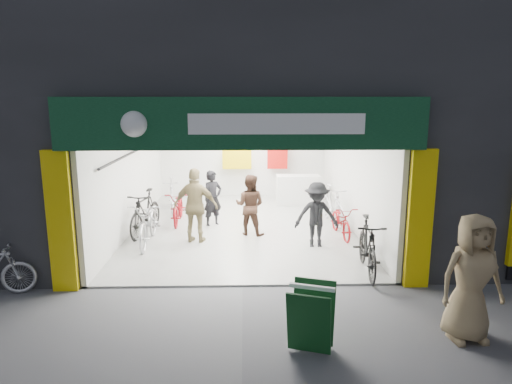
{
  "coord_description": "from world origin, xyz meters",
  "views": [
    {
      "loc": [
        0.04,
        -8.02,
        3.5
      ],
      "look_at": [
        0.29,
        1.5,
        1.51
      ],
      "focal_mm": 32.0,
      "sensor_mm": 36.0,
      "label": 1
    }
  ],
  "objects_px": {
    "bike_left_front": "(148,223)",
    "pedestrian_near": "(472,278)",
    "bike_right_front": "(368,246)",
    "sandwich_board": "(311,316)"
  },
  "relations": [
    {
      "from": "bike_left_front",
      "to": "pedestrian_near",
      "type": "height_order",
      "value": "pedestrian_near"
    },
    {
      "from": "bike_left_front",
      "to": "pedestrian_near",
      "type": "xyz_separation_m",
      "value": [
        5.56,
        -4.54,
        0.41
      ]
    },
    {
      "from": "bike_right_front",
      "to": "pedestrian_near",
      "type": "distance_m",
      "value": 2.7
    },
    {
      "from": "bike_right_front",
      "to": "sandwich_board",
      "type": "bearing_deg",
      "value": -113.07
    },
    {
      "from": "bike_left_front",
      "to": "sandwich_board",
      "type": "distance_m",
      "value": 5.77
    },
    {
      "from": "bike_left_front",
      "to": "bike_right_front",
      "type": "distance_m",
      "value": 5.16
    },
    {
      "from": "bike_left_front",
      "to": "sandwich_board",
      "type": "relative_size",
      "value": 2.22
    },
    {
      "from": "pedestrian_near",
      "to": "bike_left_front",
      "type": "bearing_deg",
      "value": 136.92
    },
    {
      "from": "pedestrian_near",
      "to": "sandwich_board",
      "type": "height_order",
      "value": "pedestrian_near"
    },
    {
      "from": "bike_right_front",
      "to": "bike_left_front",
      "type": "bearing_deg",
      "value": 163.04
    }
  ]
}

